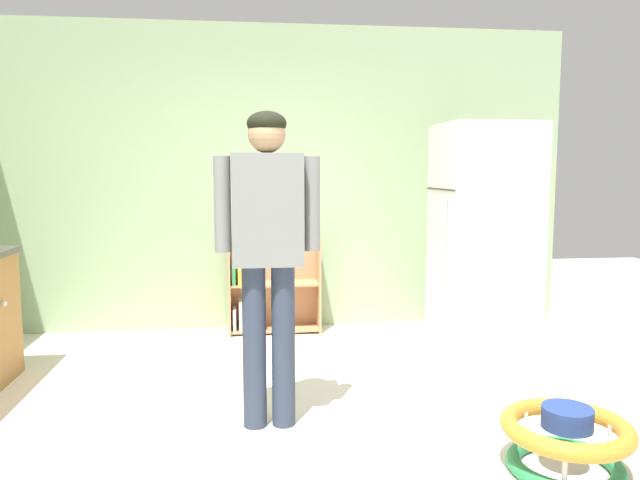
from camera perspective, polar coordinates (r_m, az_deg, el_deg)
The scene contains 6 objects.
ground_plane at distance 3.39m, azimuth -1.38°, elevation -18.13°, with size 12.00×12.00×0.00m, color silver.
back_wall at distance 5.41m, azimuth -3.76°, elevation 5.85°, with size 5.20×0.06×2.70m, color #98B385.
refrigerator at distance 4.81m, azimuth 15.31°, elevation 0.05°, with size 0.73×0.68×1.78m.
bookshelf at distance 5.33m, azimuth -5.00°, elevation -4.78°, with size 0.80×0.28×0.85m.
standing_person at distance 3.25m, azimuth -5.00°, elevation 0.02°, with size 0.57×0.22×1.74m.
baby_walker at distance 3.18m, azimuth 22.43°, elevation -17.27°, with size 0.60×0.60×0.32m.
Camera 1 is at (-0.29, -3.07, 1.42)m, focal length 33.53 mm.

